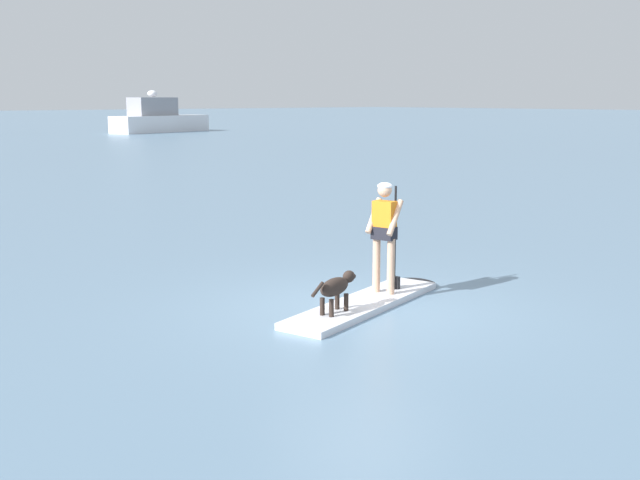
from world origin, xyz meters
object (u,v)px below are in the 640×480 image
at_px(paddleboard, 371,301).
at_px(dog, 336,287).
at_px(moored_boat_starboard, 159,119).
at_px(person_paddler, 385,229).

bearing_deg(paddleboard, dog, -165.35).
xyz_separation_m(paddleboard, dog, (-0.94, -0.25, 0.42)).
relative_size(paddleboard, dog, 3.43).
bearing_deg(moored_boat_starboard, dog, -117.07).
height_order(paddleboard, moored_boat_starboard, moored_boat_starboard).
relative_size(paddleboard, moored_boat_starboard, 0.35).
xyz_separation_m(person_paddler, moored_boat_starboard, (27.96, 56.95, 0.10)).
xyz_separation_m(dog, moored_boat_starboard, (29.28, 57.30, 0.75)).
bearing_deg(paddleboard, moored_boat_starboard, 63.59).
height_order(paddleboard, dog, dog).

